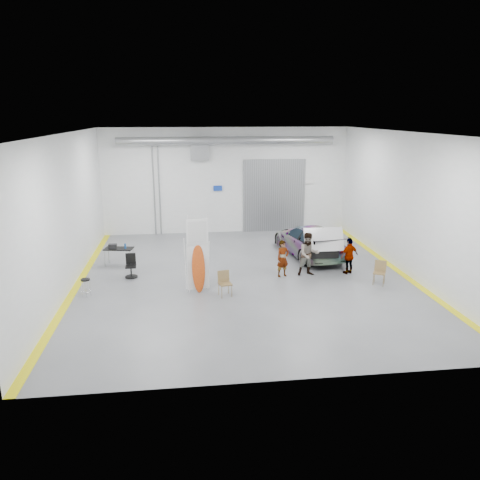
{
  "coord_description": "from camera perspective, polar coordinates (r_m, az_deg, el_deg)",
  "views": [
    {
      "loc": [
        -2.47,
        -18.58,
        6.73
      ],
      "look_at": [
        -0.12,
        0.56,
        1.5
      ],
      "focal_mm": 35.0,
      "sensor_mm": 36.0,
      "label": 1
    }
  ],
  "objects": [
    {
      "name": "work_table",
      "position": [
        21.99,
        -14.76,
        -0.98
      ],
      "size": [
        1.37,
        0.86,
        1.04
      ],
      "rotation": [
        0.0,
        0.0,
        -0.19
      ],
      "color": "gray",
      "rests_on": "ground"
    },
    {
      "name": "surfboard_display",
      "position": [
        18.02,
        -5.27,
        -2.6
      ],
      "size": [
        0.86,
        0.34,
        3.07
      ],
      "rotation": [
        0.0,
        0.0,
        0.19
      ],
      "color": "white",
      "rests_on": "ground"
    },
    {
      "name": "folding_chair_far",
      "position": [
        19.85,
        16.57,
        -4.38
      ],
      "size": [
        0.62,
        0.67,
        0.96
      ],
      "rotation": [
        0.0,
        0.0,
        -0.53
      ],
      "color": "olive",
      "rests_on": "ground"
    },
    {
      "name": "ground",
      "position": [
        19.91,
        0.54,
        -4.58
      ],
      "size": [
        16.0,
        16.0,
        0.0
      ],
      "primitive_type": "plane",
      "color": "slate",
      "rests_on": "ground"
    },
    {
      "name": "shop_stool",
      "position": [
        18.71,
        -18.26,
        -5.56
      ],
      "size": [
        0.36,
        0.36,
        0.71
      ],
      "rotation": [
        0.0,
        0.0,
        0.36
      ],
      "color": "black",
      "rests_on": "ground"
    },
    {
      "name": "sedan_car",
      "position": [
        23.03,
        8.4,
        -0.05
      ],
      "size": [
        2.87,
        5.42,
        1.49
      ],
      "primitive_type": "imported",
      "rotation": [
        0.0,
        0.0,
        3.3
      ],
      "color": "silver",
      "rests_on": "ground"
    },
    {
      "name": "trunk_lid",
      "position": [
        20.68,
        10.16,
        0.32
      ],
      "size": [
        1.74,
        1.06,
        0.04
      ],
      "primitive_type": "cube",
      "color": "silver",
      "rests_on": "sedan_car"
    },
    {
      "name": "person_a",
      "position": [
        19.89,
        5.23,
        -2.26
      ],
      "size": [
        0.67,
        0.55,
        1.58
      ],
      "primitive_type": "imported",
      "rotation": [
        0.0,
        0.0,
        0.36
      ],
      "color": "#856448",
      "rests_on": "ground"
    },
    {
      "name": "room_shell",
      "position": [
        21.14,
        0.42,
        7.97
      ],
      "size": [
        14.02,
        16.18,
        6.01
      ],
      "color": "silver",
      "rests_on": "ground"
    },
    {
      "name": "person_c",
      "position": [
        20.69,
        13.18,
        -1.91
      ],
      "size": [
        0.99,
        0.71,
        1.58
      ],
      "primitive_type": "imported",
      "rotation": [
        0.0,
        0.0,
        3.55
      ],
      "color": "#9A4C33",
      "rests_on": "ground"
    },
    {
      "name": "person_b",
      "position": [
        20.11,
        8.36,
        -1.72
      ],
      "size": [
        0.96,
        0.76,
        1.88
      ],
      "primitive_type": "imported",
      "rotation": [
        0.0,
        0.0,
        0.06
      ],
      "color": "teal",
      "rests_on": "ground"
    },
    {
      "name": "office_chair",
      "position": [
        20.35,
        -13.14,
        -3.24
      ],
      "size": [
        0.53,
        0.53,
        1.0
      ],
      "rotation": [
        0.0,
        0.0,
        0.03
      ],
      "color": "black",
      "rests_on": "ground"
    },
    {
      "name": "folding_chair_near",
      "position": [
        17.86,
        -1.82,
        -5.93
      ],
      "size": [
        0.54,
        0.57,
        0.96
      ],
      "rotation": [
        0.0,
        0.0,
        0.22
      ],
      "color": "olive",
      "rests_on": "ground"
    }
  ]
}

